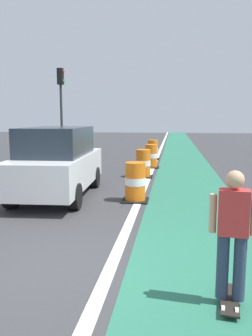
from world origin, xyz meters
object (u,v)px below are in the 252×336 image
object	(u,v)px
traffic_barrel_far	(153,150)
traffic_light_corner	(61,97)
skateboarder_on_lane	(233,234)
traffic_barrel_front	(135,182)
traffic_barrel_back	(151,156)
pedestrian_crossing	(40,148)
parked_suv_nearest	(58,162)
traffic_barrel_mid	(143,164)
pedestrian_waiting	(67,142)

from	to	relation	value
traffic_barrel_far	traffic_light_corner	bearing A→B (deg)	179.14
skateboarder_on_lane	traffic_barrel_front	xyz separation A→B (m)	(-1.76, 5.15, -0.38)
skateboarder_on_lane	traffic_barrel_far	size ratio (longest dim) A/B	1.55
traffic_barrel_back	traffic_barrel_front	bearing A→B (deg)	-90.14
traffic_barrel_back	traffic_barrel_far	distance (m)	3.27
traffic_barrel_front	traffic_barrel_back	size ratio (longest dim) A/B	1.00
traffic_barrel_back	pedestrian_crossing	xyz separation A→B (m)	(-5.35, -0.25, 0.33)
skateboarder_on_lane	traffic_light_corner	bearing A→B (deg)	115.36
traffic_barrel_front	traffic_barrel_back	bearing A→B (deg)	89.86
skateboarder_on_lane	parked_suv_nearest	world-z (taller)	parked_suv_nearest
skateboarder_on_lane	traffic_barrel_mid	world-z (taller)	skateboarder_on_lane
skateboarder_on_lane	traffic_barrel_front	distance (m)	5.45
traffic_barrel_front	pedestrian_waiting	world-z (taller)	pedestrian_waiting
traffic_light_corner	traffic_barrel_far	bearing A→B (deg)	-0.86
parked_suv_nearest	pedestrian_waiting	bearing A→B (deg)	106.28
pedestrian_waiting	pedestrian_crossing	bearing A→B (deg)	-90.47
traffic_light_corner	pedestrian_crossing	size ratio (longest dim) A/B	3.17
skateboarder_on_lane	traffic_light_corner	distance (m)	16.90
traffic_barrel_far	pedestrian_crossing	xyz separation A→B (m)	(-5.22, -3.52, 0.33)
traffic_barrel_front	pedestrian_crossing	xyz separation A→B (m)	(-5.33, 6.34, 0.33)
traffic_light_corner	pedestrian_crossing	xyz separation A→B (m)	(0.07, -3.60, -2.64)
traffic_barrel_far	traffic_barrel_mid	bearing A→B (deg)	-90.15
traffic_barrel_front	pedestrian_crossing	size ratio (longest dim) A/B	0.68
traffic_barrel_front	parked_suv_nearest	bearing A→B (deg)	173.28
skateboarder_on_lane	pedestrian_crossing	size ratio (longest dim) A/B	1.05
pedestrian_crossing	parked_suv_nearest	bearing A→B (deg)	-63.58
pedestrian_crossing	traffic_barrel_far	bearing A→B (deg)	34.01
skateboarder_on_lane	traffic_barrel_mid	xyz separation A→B (m)	(-1.88, 9.06, -0.38)
skateboarder_on_lane	traffic_barrel_front	size ratio (longest dim) A/B	1.55
parked_suv_nearest	traffic_barrel_far	world-z (taller)	parked_suv_nearest
traffic_barrel_far	traffic_barrel_back	bearing A→B (deg)	-87.83
traffic_barrel_mid	traffic_light_corner	distance (m)	8.54
traffic_barrel_back	pedestrian_waiting	size ratio (longest dim) A/B	0.68
parked_suv_nearest	traffic_light_corner	bearing A→B (deg)	107.67
parked_suv_nearest	pedestrian_crossing	world-z (taller)	parked_suv_nearest
pedestrian_crossing	traffic_light_corner	bearing A→B (deg)	91.05
pedestrian_waiting	traffic_barrel_back	bearing A→B (deg)	-36.18
skateboarder_on_lane	traffic_light_corner	size ratio (longest dim) A/B	0.33
traffic_light_corner	traffic_barrel_mid	bearing A→B (deg)	-48.81
traffic_light_corner	pedestrian_crossing	bearing A→B (deg)	-88.95
parked_suv_nearest	traffic_barrel_far	bearing A→B (deg)	77.03
pedestrian_crossing	pedestrian_waiting	size ratio (longest dim) A/B	1.00
parked_suv_nearest	traffic_barrel_front	size ratio (longest dim) A/B	4.30
traffic_barrel_back	pedestrian_waiting	distance (m)	6.59
traffic_barrel_mid	skateboarder_on_lane	bearing A→B (deg)	-78.29
skateboarder_on_lane	parked_suv_nearest	xyz separation A→B (m)	(-4.07, 5.42, 0.12)
parked_suv_nearest	traffic_barrel_mid	bearing A→B (deg)	58.96
traffic_barrel_front	pedestrian_waiting	xyz separation A→B (m)	(-5.30, 10.48, 0.33)
pedestrian_waiting	parked_suv_nearest	bearing A→B (deg)	-73.72
traffic_light_corner	pedestrian_waiting	bearing A→B (deg)	79.43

